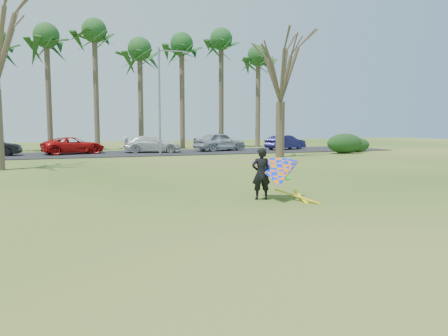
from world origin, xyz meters
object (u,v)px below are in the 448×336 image
object	(u,v)px
bare_tree_right	(281,65)
kite_flyer	(276,174)
streetlight	(162,96)
car_2	(74,145)
car_3	(152,144)
car_5	(285,142)
car_4	(220,142)

from	to	relation	value
bare_tree_right	kite_flyer	xyz separation A→B (m)	(-8.23, -15.97, -5.72)
streetlight	car_2	bearing A→B (deg)	149.87
streetlight	car_3	size ratio (longest dim) A/B	1.72
bare_tree_right	car_5	xyz separation A→B (m)	(4.19, 7.19, -5.85)
bare_tree_right	car_2	distance (m)	17.11
car_2	car_4	world-z (taller)	car_4
car_4	kite_flyer	bearing A→B (deg)	149.88
bare_tree_right	car_2	size ratio (longest dim) A/B	1.95
bare_tree_right	car_5	distance (m)	10.17
streetlight	kite_flyer	distance (m)	20.30
car_3	car_4	world-z (taller)	car_4
kite_flyer	car_3	bearing A→B (deg)	89.43
car_3	car_4	size ratio (longest dim) A/B	0.99
streetlight	car_4	distance (m)	7.66
streetlight	car_5	distance (m)	13.00
car_2	bare_tree_right	bearing A→B (deg)	-134.70
car_3	car_5	xyz separation A→B (m)	(12.19, -0.11, -0.02)
streetlight	car_5	world-z (taller)	streetlight
car_3	kite_flyer	xyz separation A→B (m)	(-0.23, -23.27, 0.11)
streetlight	car_4	world-z (taller)	streetlight
car_5	kite_flyer	xyz separation A→B (m)	(-12.43, -23.16, 0.13)
streetlight	car_2	distance (m)	8.19
car_4	kite_flyer	size ratio (longest dim) A/B	1.96
bare_tree_right	car_4	distance (m)	9.64
car_2	car_3	distance (m)	6.15
bare_tree_right	car_4	size ratio (longest dim) A/B	1.97
car_4	car_5	bearing A→B (deg)	-108.17
car_2	car_3	xyz separation A→B (m)	(6.14, -0.36, 0.02)
car_2	streetlight	bearing A→B (deg)	-136.40
car_4	bare_tree_right	bearing A→B (deg)	179.98
car_5	car_2	bearing A→B (deg)	72.06
bare_tree_right	car_3	world-z (taller)	bare_tree_right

